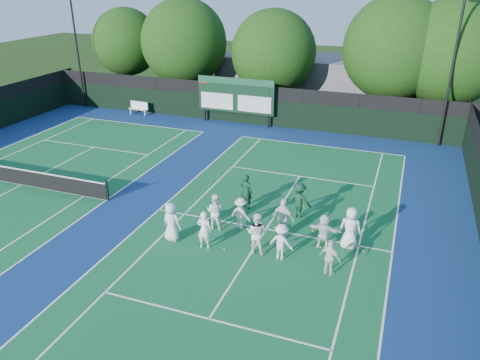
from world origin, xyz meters
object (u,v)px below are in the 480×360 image
(scoreboard, at_px, (236,96))
(bench, at_px, (139,107))
(tennis_net, at_px, (20,176))
(coach_left, at_px, (246,191))

(scoreboard, xyz_separation_m, bench, (-8.36, -0.21, -1.63))
(tennis_net, distance_m, bench, 14.44)
(tennis_net, height_order, bench, tennis_net)
(scoreboard, height_order, bench, scoreboard)
(coach_left, bearing_deg, scoreboard, -55.68)
(tennis_net, xyz_separation_m, coach_left, (12.43, 1.70, 0.39))
(scoreboard, bearing_deg, bench, -178.56)
(tennis_net, xyz_separation_m, bench, (-1.38, 14.38, 0.07))
(bench, xyz_separation_m, coach_left, (13.81, -12.68, 0.32))
(scoreboard, height_order, coach_left, scoreboard)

